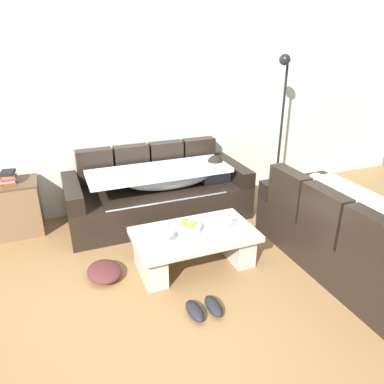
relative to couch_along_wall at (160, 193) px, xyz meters
name	(u,v)px	position (x,y,z in m)	size (l,w,h in m)	color
ground_plane	(196,297)	(-0.18, -1.62, -0.33)	(14.00, 14.00, 0.00)	olive
back_wall	(132,105)	(-0.18, 0.53, 1.02)	(9.00, 0.10, 2.70)	beige
couch_along_wall	(160,193)	(0.00, 0.00, 0.00)	(2.21, 0.92, 0.88)	black
couch_near_window	(347,235)	(1.41, -1.70, 0.00)	(0.92, 2.00, 0.88)	black
coffee_table	(194,244)	(-0.01, -1.15, -0.09)	(1.20, 0.68, 0.38)	#B6ACA1
fruit_bowl	(187,227)	(-0.06, -1.10, 0.09)	(0.28, 0.28, 0.10)	silver
wine_glass_near_left	(167,234)	(-0.33, -1.28, 0.16)	(0.07, 0.07, 0.17)	silver
wine_glass_near_right	(229,220)	(0.32, -1.25, 0.16)	(0.07, 0.07, 0.17)	silver
open_magazine	(228,227)	(0.35, -1.19, 0.05)	(0.28, 0.21, 0.01)	white
side_cabinet	(8,209)	(-1.76, 0.23, -0.01)	(0.72, 0.44, 0.64)	brown
book_stack_on_cabinet	(8,177)	(-1.69, 0.22, 0.37)	(0.16, 0.22, 0.13)	red
floor_lamp	(281,119)	(1.74, 0.05, 0.78)	(0.33, 0.31, 1.95)	black
pair_of_shoes	(204,308)	(-0.19, -1.84, -0.29)	(0.30, 0.28, 0.09)	black
crumpled_garment	(104,271)	(-0.89, -1.02, -0.27)	(0.40, 0.32, 0.12)	#4C2323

